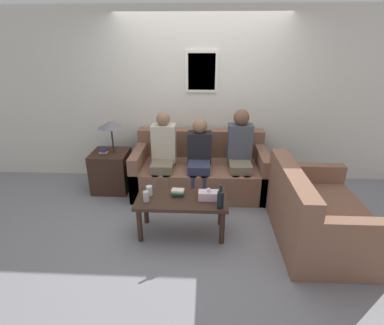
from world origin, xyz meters
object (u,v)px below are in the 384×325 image
object	(u,v)px
couch_side	(316,216)
wine_bottle	(220,199)
coffee_table	(182,204)
person_left	(163,153)
person_right	(240,151)
drinking_glass	(149,191)
person_middle	(199,156)
couch_main	(200,171)

from	to	relation	value
couch_side	wine_bottle	distance (m)	1.13
coffee_table	wine_bottle	world-z (taller)	wine_bottle
person_left	wine_bottle	bearing A→B (deg)	-55.71
person_right	couch_side	bearing A→B (deg)	-53.49
coffee_table	person_left	world-z (taller)	person_left
drinking_glass	coffee_table	bearing A→B (deg)	-10.53
wine_bottle	person_right	distance (m)	1.22
person_middle	person_right	world-z (taller)	person_right
couch_main	person_right	xyz separation A→B (m)	(0.57, -0.13, 0.39)
wine_bottle	person_middle	distance (m)	1.15
couch_main	wine_bottle	xyz separation A→B (m)	(0.25, -1.29, 0.27)
person_middle	wine_bottle	bearing A→B (deg)	-77.20
coffee_table	drinking_glass	distance (m)	0.41
couch_side	person_middle	size ratio (longest dim) A/B	1.24
couch_main	couch_side	bearing A→B (deg)	-41.21
person_right	person_middle	bearing A→B (deg)	-175.46
couch_main	couch_side	world-z (taller)	same
couch_main	person_left	xyz separation A→B (m)	(-0.52, -0.17, 0.36)
wine_bottle	person_left	distance (m)	1.37
wine_bottle	person_left	bearing A→B (deg)	124.29
wine_bottle	person_left	size ratio (longest dim) A/B	0.22
coffee_table	wine_bottle	bearing A→B (deg)	-21.61
couch_main	coffee_table	world-z (taller)	couch_main
drinking_glass	person_middle	bearing A→B (deg)	57.24
couch_side	person_middle	distance (m)	1.71
couch_main	drinking_glass	distance (m)	1.22
couch_main	person_left	bearing A→B (deg)	-162.28
wine_bottle	person_right	bearing A→B (deg)	74.62
couch_main	couch_side	size ratio (longest dim) A/B	1.39
couch_main	couch_side	xyz separation A→B (m)	(1.34, -1.17, 0.00)
couch_main	person_middle	distance (m)	0.37
coffee_table	wine_bottle	xyz separation A→B (m)	(0.43, -0.17, 0.18)
person_left	person_middle	distance (m)	0.52
wine_bottle	drinking_glass	xyz separation A→B (m)	(-0.82, 0.24, -0.05)
couch_main	person_right	bearing A→B (deg)	-12.77
person_middle	couch_side	bearing A→B (deg)	-36.52
couch_side	person_right	bearing A→B (deg)	36.51
couch_side	drinking_glass	world-z (taller)	couch_side
drinking_glass	person_left	world-z (taller)	person_left
wine_bottle	person_right	world-z (taller)	person_right
drinking_glass	person_left	distance (m)	0.90
drinking_glass	person_right	world-z (taller)	person_right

